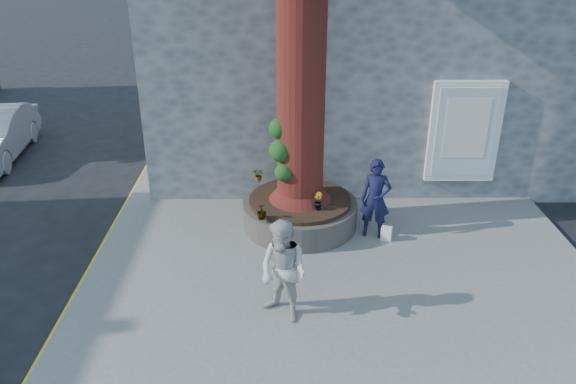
{
  "coord_description": "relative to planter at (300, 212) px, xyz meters",
  "views": [
    {
      "loc": [
        0.48,
        -8.05,
        5.67
      ],
      "look_at": [
        0.55,
        1.18,
        1.25
      ],
      "focal_mm": 35.0,
      "sensor_mm": 36.0,
      "label": 1
    }
  ],
  "objects": [
    {
      "name": "plant_c",
      "position": [
        -0.73,
        -0.85,
        0.46
      ],
      "size": [
        0.2,
        0.2,
        0.31
      ],
      "primitive_type": "imported",
      "rotation": [
        0.0,
        0.0,
        3.29
      ],
      "color": "gray",
      "rests_on": "planter"
    },
    {
      "name": "plant_d",
      "position": [
        -0.85,
        0.85,
        0.45
      ],
      "size": [
        0.34,
        0.34,
        0.28
      ],
      "primitive_type": "imported",
      "rotation": [
        0.0,
        0.0,
        5.48
      ],
      "color": "gray",
      "rests_on": "planter"
    },
    {
      "name": "plant_a",
      "position": [
        -0.43,
        0.85,
        0.51
      ],
      "size": [
        0.26,
        0.24,
        0.4
      ],
      "primitive_type": "imported",
      "rotation": [
        0.0,
        0.0,
        0.56
      ],
      "color": "gray",
      "rests_on": "planter"
    },
    {
      "name": "shopping_bag",
      "position": [
        1.66,
        -0.63,
        -0.15
      ],
      "size": [
        0.23,
        0.18,
        0.28
      ],
      "primitive_type": "cube",
      "rotation": [
        0.0,
        0.0,
        -0.35
      ],
      "color": "white",
      "rests_on": "pavement"
    },
    {
      "name": "ground",
      "position": [
        -0.8,
        -2.0,
        -0.41
      ],
      "size": [
        120.0,
        120.0,
        0.0
      ],
      "primitive_type": "plane",
      "color": "black",
      "rests_on": "ground"
    },
    {
      "name": "yellow_line",
      "position": [
        -3.85,
        -1.0,
        -0.41
      ],
      "size": [
        0.1,
        30.0,
        0.01
      ],
      "primitive_type": "cube",
      "color": "yellow",
      "rests_on": "ground"
    },
    {
      "name": "man",
      "position": [
        1.44,
        -0.43,
        0.5
      ],
      "size": [
        0.65,
        0.5,
        1.59
      ],
      "primitive_type": "imported",
      "rotation": [
        0.0,
        0.0,
        -0.22
      ],
      "color": "black",
      "rests_on": "pavement"
    },
    {
      "name": "planter",
      "position": [
        0.0,
        0.0,
        0.0
      ],
      "size": [
        2.3,
        2.3,
        0.6
      ],
      "color": "black",
      "rests_on": "pavement"
    },
    {
      "name": "woman",
      "position": [
        -0.33,
        -2.96,
        0.54
      ],
      "size": [
        1.02,
        0.99,
        1.66
      ],
      "primitive_type": "imported",
      "rotation": [
        0.0,
        0.0,
        -0.67
      ],
      "color": "beige",
      "rests_on": "pavement"
    },
    {
      "name": "plant_b",
      "position": [
        0.33,
        -0.48,
        0.48
      ],
      "size": [
        0.23,
        0.24,
        0.35
      ],
      "primitive_type": "imported",
      "rotation": [
        0.0,
        0.0,
        1.89
      ],
      "color": "gray",
      "rests_on": "planter"
    },
    {
      "name": "stone_shop",
      "position": [
        1.7,
        5.2,
        2.75
      ],
      "size": [
        10.3,
        8.3,
        6.3
      ],
      "color": "#54575A",
      "rests_on": "ground"
    },
    {
      "name": "pavement",
      "position": [
        0.7,
        -1.0,
        -0.35
      ],
      "size": [
        9.0,
        8.0,
        0.12
      ],
      "primitive_type": "cube",
      "color": "slate",
      "rests_on": "ground"
    }
  ]
}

